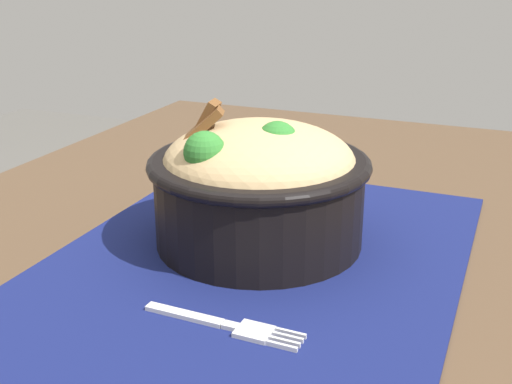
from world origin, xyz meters
name	(u,v)px	position (x,y,z in m)	size (l,w,h in m)	color
table	(240,341)	(0.00, 0.00, 0.68)	(1.18, 0.77, 0.76)	#4C3826
placemat	(256,261)	(-0.01, 0.01, 0.76)	(0.48, 0.36, 0.00)	#11194C
bowl	(256,182)	(-0.05, 0.00, 0.82)	(0.24, 0.24, 0.14)	black
fork	(229,326)	(0.10, 0.04, 0.76)	(0.02, 0.13, 0.00)	silver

